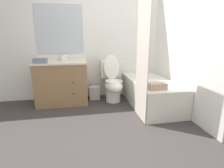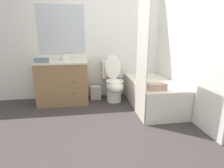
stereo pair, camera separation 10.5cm
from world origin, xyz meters
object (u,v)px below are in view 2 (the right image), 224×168
at_px(sink_faucet, 63,58).
at_px(toilet, 114,82).
at_px(hand_towel_folded, 42,60).
at_px(vanity_cabinet, 63,82).
at_px(wastebasket, 96,92).
at_px(tissue_box, 66,58).
at_px(bath_towel_folded, 157,86).
at_px(bathtub, 152,93).

relative_size(sink_faucet, toilet, 0.16).
bearing_deg(hand_towel_folded, vanity_cabinet, 26.33).
distance_m(sink_faucet, wastebasket, 0.96).
height_order(tissue_box, hand_towel_folded, tissue_box).
xyz_separation_m(toilet, tissue_box, (-0.92, 0.18, 0.49)).
bearing_deg(hand_towel_folded, bath_towel_folded, -23.53).
distance_m(sink_faucet, bath_towel_folded, 1.93).
height_order(toilet, tissue_box, tissue_box).
height_order(vanity_cabinet, hand_towel_folded, hand_towel_folded).
bearing_deg(sink_faucet, tissue_box, -45.90).
height_order(wastebasket, tissue_box, tissue_box).
relative_size(vanity_cabinet, sink_faucet, 6.78).
distance_m(bathtub, wastebasket, 1.16).
xyz_separation_m(vanity_cabinet, hand_towel_folded, (-0.33, -0.16, 0.45)).
distance_m(wastebasket, hand_towel_folded, 1.23).
distance_m(bathtub, tissue_box, 1.80).
relative_size(tissue_box, bath_towel_folded, 0.48).
height_order(bathtub, hand_towel_folded, hand_towel_folded).
relative_size(wastebasket, tissue_box, 2.12).
xyz_separation_m(toilet, wastebasket, (-0.36, 0.15, -0.25)).
distance_m(wastebasket, tissue_box, 0.92).
bearing_deg(sink_faucet, bath_towel_folded, -37.54).
xyz_separation_m(wastebasket, tissue_box, (-0.56, 0.03, 0.74)).
bearing_deg(bath_towel_folded, sink_faucet, 142.46).
relative_size(wastebasket, bath_towel_folded, 1.01).
bearing_deg(sink_faucet, toilet, -14.40).
height_order(vanity_cabinet, bath_towel_folded, vanity_cabinet).
xyz_separation_m(tissue_box, bath_towel_folded, (1.44, -1.09, -0.34)).
xyz_separation_m(wastebasket, bath_towel_folded, (0.89, -1.06, 0.40)).
distance_m(bathtub, bath_towel_folded, 0.61).
xyz_separation_m(bathtub, bath_towel_folded, (-0.14, -0.52, 0.29)).
height_order(vanity_cabinet, wastebasket, vanity_cabinet).
distance_m(sink_faucet, bathtub, 1.88).
bearing_deg(tissue_box, bathtub, -19.90).
relative_size(toilet, hand_towel_folded, 3.99).
xyz_separation_m(vanity_cabinet, wastebasket, (0.63, 0.10, -0.28)).
bearing_deg(wastebasket, tissue_box, 176.70).
relative_size(hand_towel_folded, bath_towel_folded, 0.84).
bearing_deg(sink_faucet, hand_towel_folded, -132.16).
xyz_separation_m(vanity_cabinet, toilet, (0.99, -0.05, -0.03)).
bearing_deg(wastebasket, sink_faucet, 170.62).
bearing_deg(toilet, vanity_cabinet, 176.85).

